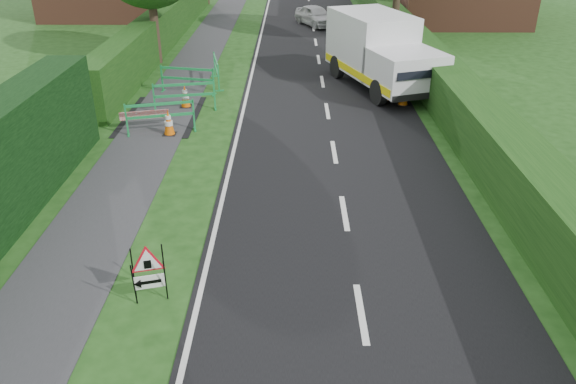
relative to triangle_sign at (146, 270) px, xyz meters
name	(u,v)px	position (x,y,z in m)	size (l,w,h in m)	color
ground	(208,355)	(1.19, -1.29, -0.68)	(120.00, 120.00, 0.00)	#1A3F12
road_surface	(309,2)	(3.69, 33.71, -0.68)	(6.00, 90.00, 0.02)	black
footpath	(232,2)	(-1.81, 33.71, -0.68)	(2.00, 90.00, 0.02)	#2D2D30
hedge_west_far	(167,42)	(-3.81, 20.71, -0.68)	(1.00, 24.00, 1.80)	#14380F
hedge_east	(419,75)	(7.69, 14.71, -0.68)	(1.20, 50.00, 1.50)	#14380F
triangle_sign	(146,270)	(0.00, 0.00, 0.00)	(0.82, 0.82, 0.98)	black
works_van	(380,50)	(5.79, 13.12, 0.71)	(3.98, 6.14, 2.62)	silver
traffic_cone_0	(404,94)	(6.36, 10.89, -0.29)	(0.38, 0.38, 0.79)	black
traffic_cone_1	(388,90)	(5.91, 11.44, -0.29)	(0.38, 0.38, 0.79)	black
traffic_cone_2	(390,69)	(6.41, 14.26, -0.29)	(0.38, 0.38, 0.79)	black
traffic_cone_3	(169,123)	(-1.22, 8.03, -0.29)	(0.38, 0.38, 0.79)	black
traffic_cone_4	(185,96)	(-1.16, 10.63, -0.29)	(0.38, 0.38, 0.79)	black
ped_barrier_0	(160,113)	(-1.49, 8.20, -0.05)	(2.08, 0.86, 1.00)	#17813D
ped_barrier_1	(184,93)	(-1.11, 10.23, -0.05)	(2.09, 0.75, 1.00)	#17813D
ped_barrier_2	(187,77)	(-1.34, 12.21, -0.05)	(2.09, 0.77, 1.00)	#17813D
ped_barrier_3	(216,68)	(-0.43, 13.46, -0.05)	(0.75, 2.09, 1.00)	#17813D
redwhite_plank	(146,128)	(-2.07, 8.56, -0.68)	(1.50, 0.04, 0.25)	red
hatchback_car	(316,16)	(3.83, 25.04, -0.12)	(1.32, 3.29, 1.12)	silver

